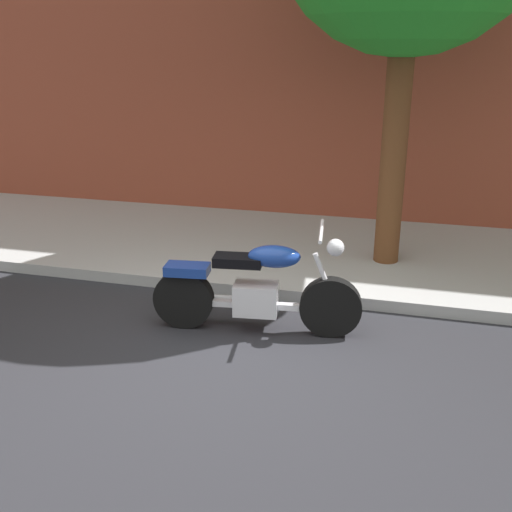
# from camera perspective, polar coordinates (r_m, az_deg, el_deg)

# --- Properties ---
(ground_plane) EXTENTS (60.00, 60.00, 0.00)m
(ground_plane) POSITION_cam_1_polar(r_m,az_deg,el_deg) (5.80, -4.10, -9.13)
(ground_plane) COLOR #28282D
(sidewalk) EXTENTS (20.66, 3.18, 0.14)m
(sidewalk) POSITION_cam_1_polar(r_m,az_deg,el_deg) (8.36, 2.31, 0.69)
(sidewalk) COLOR #A9A9A9
(sidewalk) RESTS_ON ground
(motorcycle) EXTENTS (2.11, 0.70, 1.11)m
(motorcycle) POSITION_cam_1_polar(r_m,az_deg,el_deg) (6.01, -0.01, -3.27)
(motorcycle) COLOR black
(motorcycle) RESTS_ON ground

